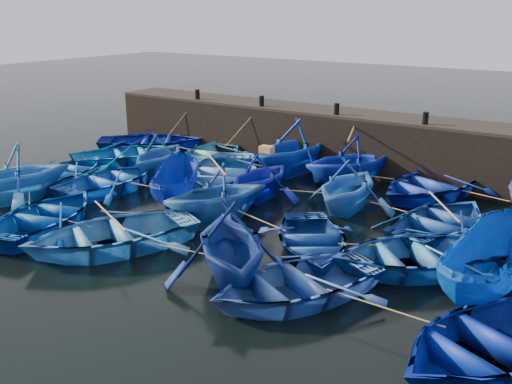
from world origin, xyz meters
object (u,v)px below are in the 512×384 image
Objects in this scene: boat_20 at (13,173)px; boat_13 at (66,172)px; boat_8 at (222,172)px; boat_0 at (151,141)px; wooden_crate at (267,149)px.

boat_13 is at bearing 117.30° from boat_20.
boat_20 is at bearing 86.39° from boat_13.
boat_20 is at bearing -156.67° from boat_8.
boat_0 is 7.25m from boat_8.
wooden_crate is (9.26, -3.27, 1.49)m from boat_0.
boat_0 is at bearing 132.78° from boat_8.
boat_0 is 8.92m from boat_20.
boat_0 is at bearing 116.25° from boat_20.
boat_0 is 1.24× the size of boat_20.
boat_13 is 8.99m from wooden_crate.
boat_13 is 1.07× the size of boat_20.
boat_8 is at bearing -163.76° from boat_13.
boat_20 reaches higher than boat_0.
boat_8 is 11.33× the size of wooden_crate.
wooden_crate is at bearing -174.94° from boat_13.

